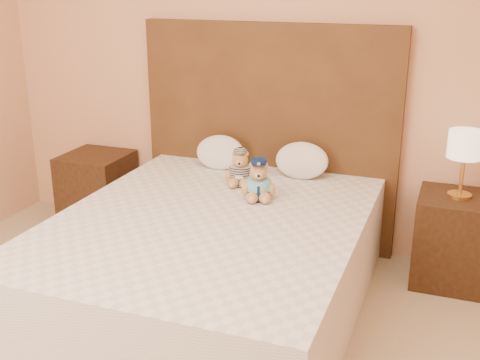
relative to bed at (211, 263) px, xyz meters
name	(u,v)px	position (x,y,z in m)	size (l,w,h in m)	color
bed	(211,263)	(0.00, 0.00, 0.00)	(1.60, 2.00, 0.55)	white
headboard	(268,136)	(0.00, 1.01, 0.47)	(1.75, 0.08, 1.50)	#533418
nightstand_left	(98,190)	(-1.25, 0.80, 0.00)	(0.45, 0.45, 0.55)	#3A2512
nightstand_right	(454,240)	(1.25, 0.80, 0.00)	(0.45, 0.45, 0.55)	#3A2512
lamp	(465,148)	(1.25, 0.80, 0.57)	(0.20, 0.20, 0.40)	gold
teddy_police	(259,180)	(0.16, 0.35, 0.39)	(0.21, 0.20, 0.24)	#A66F40
teddy_prisoner	(240,168)	(-0.03, 0.55, 0.39)	(0.20, 0.19, 0.22)	#A66F40
pillow_left	(220,151)	(-0.28, 0.83, 0.39)	(0.34, 0.22, 0.24)	white
pillow_right	(302,159)	(0.28, 0.83, 0.40)	(0.34, 0.22, 0.24)	white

